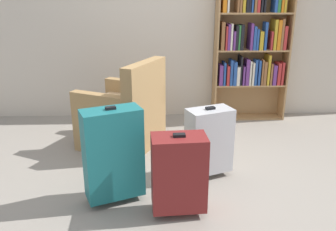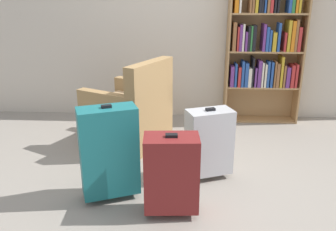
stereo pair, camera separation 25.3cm
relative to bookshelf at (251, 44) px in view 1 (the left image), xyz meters
name	(u,v)px [view 1 (the left image)]	position (x,y,z in m)	size (l,w,h in m)	color
ground_plane	(189,180)	(-0.88, -1.58, -0.93)	(9.20, 9.20, 0.00)	gray
back_wall	(178,12)	(-0.88, 0.19, 0.37)	(5.25, 0.10, 2.60)	beige
bookshelf	(251,44)	(0.00, 0.00, 0.00)	(0.89, 0.25, 1.71)	#A87F51
armchair	(124,116)	(-1.49, -0.80, -0.62)	(0.94, 0.94, 0.90)	#9E7A4C
mug	(172,145)	(-1.00, -0.96, -0.89)	(0.12, 0.08, 0.10)	red
suitcase_dark_red	(179,173)	(-1.01, -2.04, -0.61)	(0.40, 0.26, 0.62)	maroon
suitcase_teal	(113,154)	(-1.48, -1.87, -0.54)	(0.47, 0.35, 0.76)	#19666B
suitcase_silver	(209,140)	(-0.71, -1.49, -0.61)	(0.43, 0.33, 0.63)	#B7BABF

